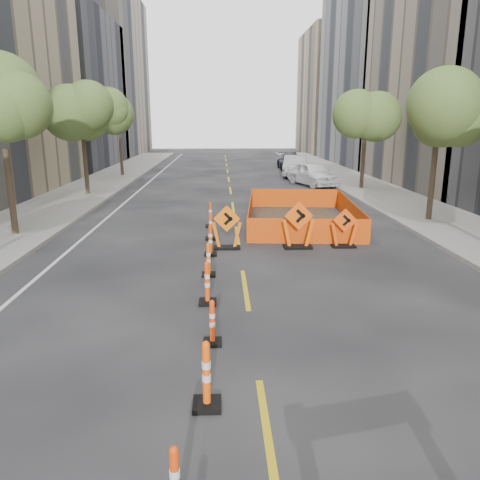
{
  "coord_description": "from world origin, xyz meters",
  "views": [
    {
      "loc": [
        -0.62,
        -7.56,
        4.26
      ],
      "look_at": [
        -0.1,
        4.87,
        1.1
      ],
      "focal_mm": 35.0,
      "sensor_mm": 36.0,
      "label": 1
    }
  ],
  "objects_px": {
    "channelizer_3": "(212,322)",
    "parked_car_far": "(290,161)",
    "chevron_sign_right": "(344,228)",
    "parked_car_mid": "(295,166)",
    "channelizer_6": "(210,240)",
    "channelizer_2": "(206,375)",
    "channelizer_5": "(209,259)",
    "channelizer_8": "(211,215)",
    "chevron_sign_left": "(227,227)",
    "channelizer_7": "(211,226)",
    "chevron_sign_center": "(298,225)",
    "parked_car_near": "(313,174)",
    "channelizer_4": "(207,283)"
  },
  "relations": [
    {
      "from": "channelizer_4",
      "to": "parked_car_near",
      "type": "bearing_deg",
      "value": 72.67
    },
    {
      "from": "parked_car_far",
      "to": "chevron_sign_center",
      "type": "bearing_deg",
      "value": -96.46
    },
    {
      "from": "channelizer_6",
      "to": "parked_car_mid",
      "type": "bearing_deg",
      "value": 74.39
    },
    {
      "from": "chevron_sign_left",
      "to": "parked_car_far",
      "type": "height_order",
      "value": "chevron_sign_left"
    },
    {
      "from": "channelizer_7",
      "to": "channelizer_8",
      "type": "bearing_deg",
      "value": 91.28
    },
    {
      "from": "channelizer_6",
      "to": "chevron_sign_left",
      "type": "distance_m",
      "value": 1.01
    },
    {
      "from": "channelizer_5",
      "to": "parked_car_mid",
      "type": "relative_size",
      "value": 0.2
    },
    {
      "from": "channelizer_5",
      "to": "channelizer_8",
      "type": "xyz_separation_m",
      "value": [
        -0.07,
        6.31,
        0.04
      ]
    },
    {
      "from": "channelizer_5",
      "to": "channelizer_7",
      "type": "distance_m",
      "value": 4.21
    },
    {
      "from": "channelizer_4",
      "to": "chevron_sign_center",
      "type": "relative_size",
      "value": 0.65
    },
    {
      "from": "channelizer_3",
      "to": "chevron_sign_left",
      "type": "bearing_deg",
      "value": 86.89
    },
    {
      "from": "chevron_sign_left",
      "to": "chevron_sign_center",
      "type": "distance_m",
      "value": 2.46
    },
    {
      "from": "channelizer_6",
      "to": "parked_car_near",
      "type": "xyz_separation_m",
      "value": [
        6.65,
        17.09,
        0.29
      ]
    },
    {
      "from": "channelizer_6",
      "to": "parked_car_far",
      "type": "distance_m",
      "value": 28.91
    },
    {
      "from": "channelizer_8",
      "to": "parked_car_mid",
      "type": "xyz_separation_m",
      "value": [
        6.37,
        18.32,
        0.29
      ]
    },
    {
      "from": "channelizer_8",
      "to": "channelizer_5",
      "type": "bearing_deg",
      "value": -89.4
    },
    {
      "from": "channelizer_3",
      "to": "channelizer_5",
      "type": "relative_size",
      "value": 0.94
    },
    {
      "from": "channelizer_5",
      "to": "parked_car_mid",
      "type": "height_order",
      "value": "parked_car_mid"
    },
    {
      "from": "channelizer_5",
      "to": "chevron_sign_left",
      "type": "xyz_separation_m",
      "value": [
        0.56,
        2.92,
        0.27
      ]
    },
    {
      "from": "channelizer_5",
      "to": "chevron_sign_left",
      "type": "relative_size",
      "value": 0.65
    },
    {
      "from": "channelizer_7",
      "to": "chevron_sign_left",
      "type": "xyz_separation_m",
      "value": [
        0.58,
        -1.28,
        0.25
      ]
    },
    {
      "from": "channelizer_8",
      "to": "parked_car_mid",
      "type": "relative_size",
      "value": 0.21
    },
    {
      "from": "channelizer_5",
      "to": "parked_car_far",
      "type": "distance_m",
      "value": 30.97
    },
    {
      "from": "channelizer_5",
      "to": "channelizer_8",
      "type": "distance_m",
      "value": 6.31
    },
    {
      "from": "channelizer_8",
      "to": "chevron_sign_center",
      "type": "relative_size",
      "value": 0.65
    },
    {
      "from": "channelizer_5",
      "to": "channelizer_6",
      "type": "height_order",
      "value": "channelizer_6"
    },
    {
      "from": "channelizer_5",
      "to": "channelizer_4",
      "type": "bearing_deg",
      "value": -89.45
    },
    {
      "from": "parked_car_near",
      "to": "parked_car_mid",
      "type": "relative_size",
      "value": 0.95
    },
    {
      "from": "chevron_sign_center",
      "to": "parked_car_far",
      "type": "xyz_separation_m",
      "value": [
        3.7,
        27.33,
        -0.09
      ]
    },
    {
      "from": "channelizer_3",
      "to": "channelizer_4",
      "type": "height_order",
      "value": "channelizer_4"
    },
    {
      "from": "channelizer_8",
      "to": "parked_car_far",
      "type": "distance_m",
      "value": 24.86
    },
    {
      "from": "chevron_sign_center",
      "to": "parked_car_far",
      "type": "bearing_deg",
      "value": 82.12
    },
    {
      "from": "channelizer_3",
      "to": "parked_car_mid",
      "type": "bearing_deg",
      "value": 77.99
    },
    {
      "from": "chevron_sign_left",
      "to": "parked_car_far",
      "type": "xyz_separation_m",
      "value": [
        6.16,
        27.3,
        -0.03
      ]
    },
    {
      "from": "channelizer_4",
      "to": "parked_car_near",
      "type": "xyz_separation_m",
      "value": [
        6.64,
        21.29,
        0.27
      ]
    },
    {
      "from": "channelizer_7",
      "to": "parked_car_far",
      "type": "relative_size",
      "value": 0.2
    },
    {
      "from": "channelizer_3",
      "to": "chevron_sign_left",
      "type": "height_order",
      "value": "chevron_sign_left"
    },
    {
      "from": "channelizer_3",
      "to": "parked_car_far",
      "type": "xyz_separation_m",
      "value": [
        6.55,
        34.43,
        0.27
      ]
    },
    {
      "from": "channelizer_2",
      "to": "channelizer_5",
      "type": "relative_size",
      "value": 1.13
    },
    {
      "from": "channelizer_6",
      "to": "channelizer_8",
      "type": "bearing_deg",
      "value": 91.08
    },
    {
      "from": "channelizer_6",
      "to": "channelizer_7",
      "type": "bearing_deg",
      "value": 90.89
    },
    {
      "from": "channelizer_5",
      "to": "channelizer_7",
      "type": "height_order",
      "value": "channelizer_7"
    },
    {
      "from": "channelizer_3",
      "to": "parked_car_mid",
      "type": "height_order",
      "value": "parked_car_mid"
    },
    {
      "from": "chevron_sign_center",
      "to": "parked_car_near",
      "type": "distance_m",
      "value": 16.7
    },
    {
      "from": "chevron_sign_center",
      "to": "parked_car_mid",
      "type": "relative_size",
      "value": 0.33
    },
    {
      "from": "channelizer_5",
      "to": "channelizer_8",
      "type": "bearing_deg",
      "value": 90.6
    },
    {
      "from": "channelizer_6",
      "to": "channelizer_3",
      "type": "bearing_deg",
      "value": -88.56
    },
    {
      "from": "channelizer_3",
      "to": "chevron_sign_left",
      "type": "xyz_separation_m",
      "value": [
        0.39,
        7.13,
        0.3
      ]
    },
    {
      "from": "channelizer_6",
      "to": "channelizer_4",
      "type": "bearing_deg",
      "value": -89.91
    },
    {
      "from": "chevron_sign_right",
      "to": "parked_car_mid",
      "type": "bearing_deg",
      "value": 97.2
    }
  ]
}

